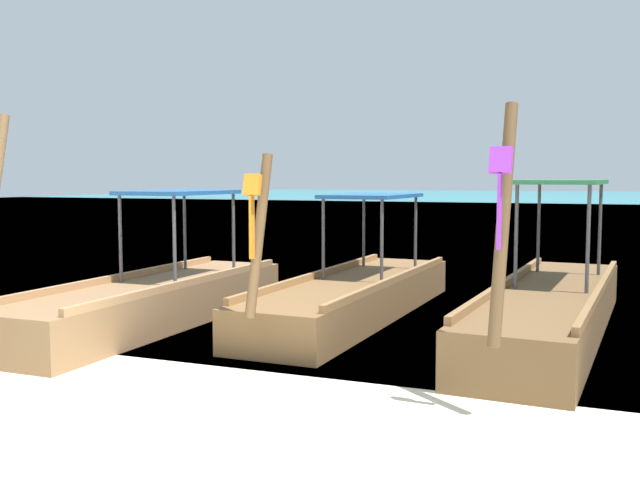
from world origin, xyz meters
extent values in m
plane|color=beige|center=(0.00, 0.00, 0.00)|extent=(120.00, 120.00, 0.00)
plane|color=teal|center=(0.00, 62.37, 0.00)|extent=(120.00, 120.00, 0.00)
cube|color=olive|center=(-2.53, 4.11, 0.31)|extent=(1.36, 5.70, 0.62)
cube|color=#AF7F52|center=(-3.16, 4.11, 0.67)|extent=(0.10, 5.24, 0.10)
cube|color=#AF7F52|center=(-1.90, 4.11, 0.67)|extent=(0.10, 5.24, 0.10)
cylinder|color=#4C4C51|center=(-3.00, 3.97, 1.26)|extent=(0.05, 0.05, 1.28)
cylinder|color=#4C4C51|center=(-2.06, 3.96, 1.26)|extent=(0.05, 0.05, 1.28)
cylinder|color=#4C4C51|center=(-2.99, 5.68, 1.26)|extent=(0.05, 0.05, 1.28)
cylinder|color=#4C4C51|center=(-2.06, 5.67, 1.26)|extent=(0.05, 0.05, 1.28)
cube|color=#235BA3|center=(-2.53, 4.82, 1.93)|extent=(1.14, 1.91, 0.06)
cube|color=brown|center=(0.01, 5.81, 0.29)|extent=(1.50, 6.17, 0.58)
cube|color=#996C3F|center=(-0.63, 5.82, 0.63)|extent=(0.20, 5.66, 0.10)
cube|color=#996C3F|center=(0.65, 5.79, 0.63)|extent=(0.20, 5.66, 0.10)
cylinder|color=brown|center=(-0.06, 2.65, 1.50)|extent=(0.13, 0.59, 1.88)
cube|color=orange|center=(-0.06, 2.50, 2.08)|extent=(0.20, 0.12, 0.25)
cube|color=orange|center=(-0.06, 2.48, 1.60)|extent=(0.03, 0.08, 0.71)
cylinder|color=#4C4C51|center=(-0.47, 5.66, 1.20)|extent=(0.05, 0.05, 1.25)
cylinder|color=#4C4C51|center=(0.49, 5.64, 1.20)|extent=(0.05, 0.05, 1.25)
cylinder|color=#4C4C51|center=(-0.43, 7.51, 1.20)|extent=(0.05, 0.05, 1.25)
cylinder|color=#4C4C51|center=(0.53, 7.48, 1.20)|extent=(0.05, 0.05, 1.25)
cube|color=#235BA3|center=(0.03, 6.57, 1.86)|extent=(1.20, 2.07, 0.06)
cube|color=brown|center=(2.94, 5.56, 0.32)|extent=(1.69, 6.72, 0.64)
cube|color=brown|center=(2.32, 5.59, 0.69)|extent=(0.42, 6.12, 0.10)
cube|color=brown|center=(3.56, 5.52, 0.69)|extent=(0.42, 6.12, 0.10)
cylinder|color=brown|center=(2.75, 2.08, 1.74)|extent=(0.16, 0.74, 2.25)
cube|color=purple|center=(2.74, 1.92, 2.31)|extent=(0.21, 0.13, 0.25)
cube|color=purple|center=(2.74, 1.90, 1.85)|extent=(0.03, 0.08, 0.68)
cylinder|color=#4C4C51|center=(2.47, 5.42, 1.35)|extent=(0.05, 0.05, 1.43)
cylinder|color=#4C4C51|center=(3.40, 5.37, 1.35)|extent=(0.05, 0.05, 1.43)
cylinder|color=#4C4C51|center=(2.58, 7.41, 1.35)|extent=(0.05, 0.05, 1.43)
cylinder|color=#4C4C51|center=(3.51, 7.36, 1.35)|extent=(0.05, 0.05, 1.43)
cube|color=#2D844C|center=(2.99, 6.39, 2.09)|extent=(1.24, 2.25, 0.06)
camera|label=1|loc=(3.69, -4.72, 2.15)|focal=40.63mm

